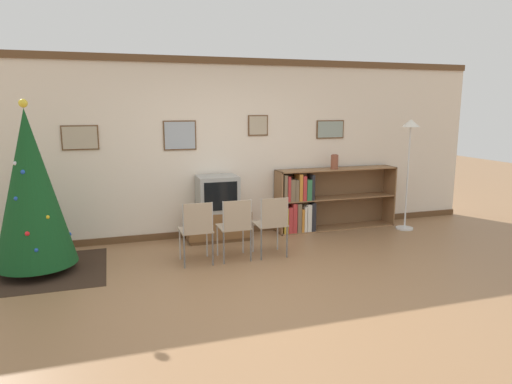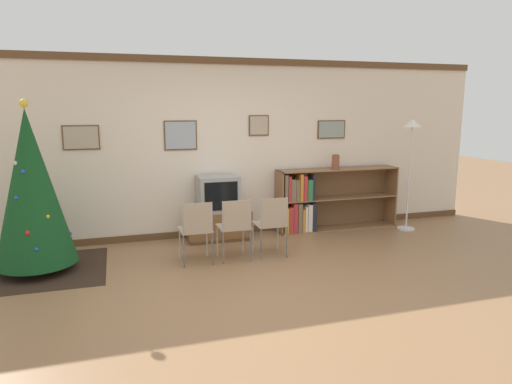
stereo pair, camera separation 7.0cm
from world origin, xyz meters
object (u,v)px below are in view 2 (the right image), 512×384
(tv_console, at_px, (218,225))
(christmas_tree, at_px, (31,188))
(bookshelf, at_px, (315,202))
(folding_chair_left, at_px, (196,228))
(folding_chair_center, at_px, (235,225))
(television, at_px, (218,193))
(folding_chair_right, at_px, (272,222))
(standing_lamp, at_px, (411,146))
(vase, at_px, (336,162))

(tv_console, bearing_deg, christmas_tree, -164.20)
(tv_console, xyz_separation_m, bookshelf, (1.61, 0.06, 0.25))
(folding_chair_left, bearing_deg, bookshelf, 26.84)
(christmas_tree, bearing_deg, bookshelf, 10.44)
(tv_console, height_order, folding_chair_center, folding_chair_center)
(bookshelf, bearing_deg, christmas_tree, -169.56)
(tv_console, distance_m, television, 0.49)
(christmas_tree, height_order, folding_chair_right, christmas_tree)
(folding_chair_left, height_order, standing_lamp, standing_lamp)
(television, distance_m, folding_chair_right, 1.15)
(folding_chair_right, xyz_separation_m, vase, (1.43, 1.03, 0.64))
(christmas_tree, distance_m, television, 2.52)
(standing_lamp, bearing_deg, vase, 161.63)
(folding_chair_right, height_order, vase, vase)
(folding_chair_center, bearing_deg, tv_console, 90.00)
(folding_chair_left, distance_m, vase, 2.72)
(television, relative_size, standing_lamp, 0.33)
(tv_console, xyz_separation_m, standing_lamp, (3.06, -0.35, 1.15))
(tv_console, height_order, television, television)
(tv_console, distance_m, folding_chair_left, 1.16)
(standing_lamp, bearing_deg, folding_chair_center, -167.89)
(folding_chair_left, bearing_deg, folding_chair_center, 0.00)
(vase, bearing_deg, christmas_tree, -170.83)
(christmas_tree, relative_size, folding_chair_right, 2.52)
(bookshelf, height_order, vase, vase)
(folding_chair_left, xyz_separation_m, folding_chair_right, (1.01, 0.00, 0.00))
(television, xyz_separation_m, folding_chair_left, (-0.50, -1.01, -0.23))
(bookshelf, bearing_deg, vase, -6.66)
(folding_chair_center, xyz_separation_m, bookshelf, (1.61, 1.07, 0.00))
(tv_console, bearing_deg, folding_chair_left, -116.49)
(folding_chair_right, relative_size, standing_lamp, 0.46)
(tv_console, distance_m, vase, 2.13)
(television, relative_size, bookshelf, 0.29)
(folding_chair_left, xyz_separation_m, standing_lamp, (3.56, 0.66, 0.90))
(television, xyz_separation_m, folding_chair_right, (0.50, -1.01, -0.23))
(folding_chair_center, bearing_deg, christmas_tree, 172.19)
(television, height_order, folding_chair_right, television)
(folding_chair_center, height_order, vase, vase)
(television, bearing_deg, standing_lamp, -6.53)
(christmas_tree, distance_m, bookshelf, 4.11)
(bookshelf, bearing_deg, folding_chair_center, -146.40)
(folding_chair_right, bearing_deg, christmas_tree, 173.53)
(television, distance_m, standing_lamp, 3.15)
(tv_console, bearing_deg, folding_chair_right, -63.51)
(folding_chair_left, bearing_deg, folding_chair_right, 0.00)
(television, relative_size, folding_chair_center, 0.73)
(christmas_tree, bearing_deg, television, 15.74)
(folding_chair_left, distance_m, folding_chair_center, 0.50)
(christmas_tree, relative_size, standing_lamp, 1.15)
(christmas_tree, xyz_separation_m, television, (2.40, 0.68, -0.32))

